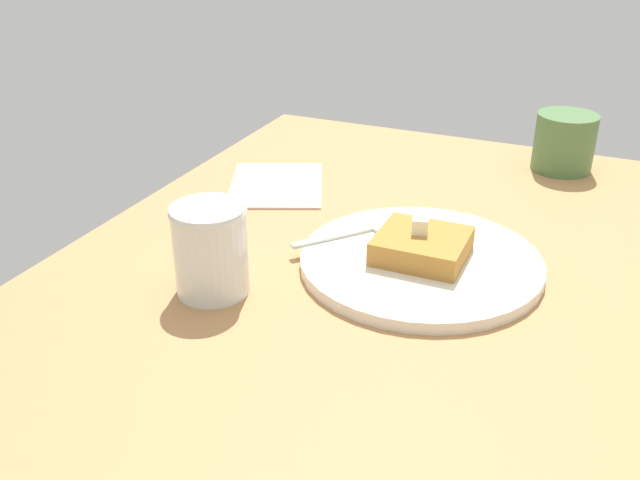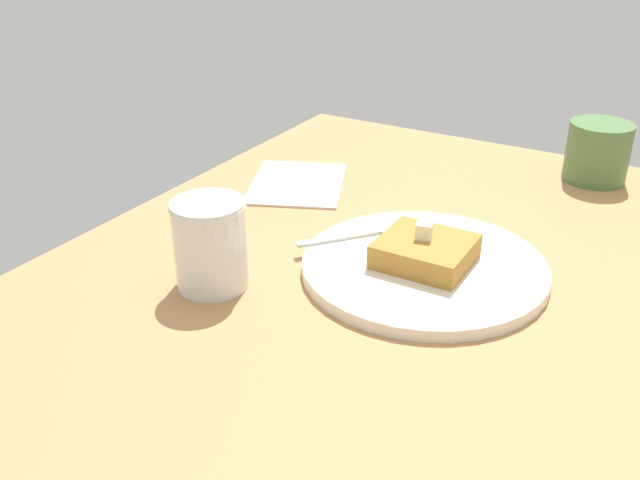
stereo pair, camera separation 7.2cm
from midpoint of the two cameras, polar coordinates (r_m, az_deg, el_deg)
name	(u,v)px [view 1 (the left image)]	position (r cm, az deg, el deg)	size (l,w,h in cm)	color
table_surface	(518,322)	(70.47, 12.75, -6.54)	(99.05, 99.05, 1.80)	#AD7C4B
plate	(421,261)	(76.20, 5.39, -1.77)	(25.79, 25.79, 1.31)	silver
toast_slice_center	(422,246)	(75.34, 5.45, -0.54)	(8.68, 9.26, 2.56)	#AE762F
butter_pat_primary	(420,226)	(74.81, 5.30, 1.07)	(1.67, 1.51, 1.67)	#F0F1CA
fork	(364,230)	(80.93, 1.00, 0.74)	(13.21, 11.34, 0.36)	silver
syrup_jar	(211,253)	(71.41, -11.60, -1.09)	(7.57, 7.57, 9.21)	#391905
napkin	(276,185)	(97.20, -5.65, 4.37)	(15.66, 12.26, 0.30)	beige
coffee_mug	(564,142)	(105.99, 17.15, 7.48)	(11.08, 8.38, 8.10)	#4E7742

